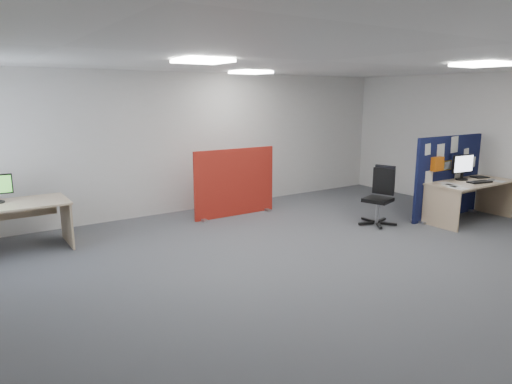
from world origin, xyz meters
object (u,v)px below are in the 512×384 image
red_divider (235,183)px  office_chair (381,192)px  navy_divider (447,177)px  second_desk (3,215)px  main_desk (468,190)px  monitor_main (463,166)px

red_divider → office_chair: (1.86, -1.93, -0.05)m
navy_divider → red_divider: 3.98m
second_desk → office_chair: 6.08m
main_desk → second_desk: bearing=159.7°
second_desk → office_chair: bearing=-18.8°
navy_divider → red_divider: size_ratio=1.09×
navy_divider → second_desk: bearing=161.9°
navy_divider → second_desk: navy_divider is taller
navy_divider → main_desk: bearing=-71.7°
navy_divider → monitor_main: bearing=-53.1°
navy_divider → monitor_main: 0.32m
main_desk → monitor_main: bearing=79.8°
main_desk → second_desk: size_ratio=1.00×
main_desk → second_desk: (-7.26, 2.68, 0.00)m
navy_divider → second_desk: (-7.14, 2.33, -0.21)m
main_desk → office_chair: 1.67m
monitor_main → second_desk: size_ratio=0.31×
office_chair → navy_divider: bearing=-32.8°
red_divider → navy_divider: bearing=-35.3°
main_desk → second_desk: 7.74m
navy_divider → red_divider: (-3.25, 2.30, -0.14)m
office_chair → main_desk: bearing=-43.6°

